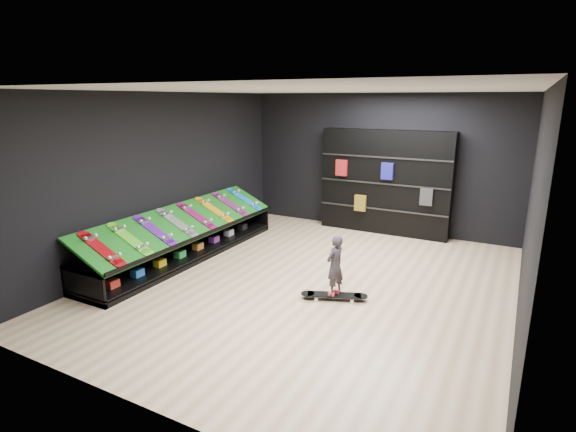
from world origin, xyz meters
The scene contains 19 objects.
floor centered at (0.00, 0.00, 0.00)m, with size 6.00×7.00×0.01m, color beige.
ceiling centered at (0.00, 0.00, 3.00)m, with size 6.00×7.00×0.01m, color white.
wall_back centered at (0.00, 3.50, 1.50)m, with size 6.00×0.02×3.00m, color black.
wall_front centered at (0.00, -3.50, 1.50)m, with size 6.00×0.02×3.00m, color black.
wall_left centered at (-3.00, 0.00, 1.50)m, with size 0.02×7.00×3.00m, color black.
wall_right centered at (3.00, 0.00, 1.50)m, with size 0.02×7.00×3.00m, color black.
display_rack centered at (-2.55, 0.00, 0.25)m, with size 0.90×4.50×0.50m, color black, non-canonical shape.
turf_ramp centered at (-2.50, 0.00, 0.71)m, with size 1.00×4.50×0.04m, color #0D550F.
back_shelving centered at (0.22, 3.32, 1.12)m, with size 2.80×0.33×2.24m, color black.
floor_skateboard centered at (0.60, -0.42, 0.05)m, with size 0.98×0.22×0.09m, color black, non-canonical shape.
child centered at (0.60, -0.42, 0.36)m, with size 0.20×0.14×0.54m, color black.
display_board_0 centered at (-2.49, -1.90, 0.74)m, with size 0.98×0.22×0.09m, color red, non-canonical shape.
display_board_1 centered at (-2.49, -1.36, 0.74)m, with size 0.98×0.22×0.09m, color green, non-canonical shape.
display_board_2 centered at (-2.49, -0.81, 0.74)m, with size 0.98×0.22×0.09m, color purple, non-canonical shape.
display_board_3 centered at (-2.49, -0.27, 0.74)m, with size 0.98×0.22×0.09m, color black, non-canonical shape.
display_board_4 centered at (-2.49, 0.27, 0.74)m, with size 0.98×0.22×0.09m, color #E5198C, non-canonical shape.
display_board_5 centered at (-2.49, 0.81, 0.74)m, with size 0.98×0.22×0.09m, color orange, non-canonical shape.
display_board_6 centered at (-2.49, 1.36, 0.74)m, with size 0.98×0.22×0.09m, color #2626BF, non-canonical shape.
display_board_7 centered at (-2.49, 1.90, 0.74)m, with size 0.98×0.22×0.09m, color blue, non-canonical shape.
Camera 1 is at (2.88, -6.12, 2.88)m, focal length 28.00 mm.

